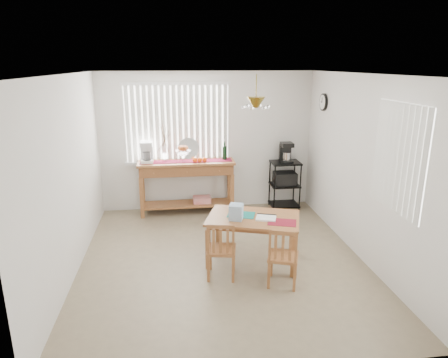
{
  "coord_description": "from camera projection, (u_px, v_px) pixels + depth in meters",
  "views": [
    {
      "loc": [
        -0.65,
        -5.18,
        2.73
      ],
      "look_at": [
        0.1,
        0.55,
        1.05
      ],
      "focal_mm": 32.0,
      "sensor_mm": 36.0,
      "label": 1
    }
  ],
  "objects": [
    {
      "name": "ground",
      "position": [
        222.0,
        260.0,
        5.78
      ],
      "size": [
        4.0,
        4.5,
        0.01
      ],
      "primitive_type": "cube",
      "color": "gray"
    },
    {
      "name": "room_shell",
      "position": [
        222.0,
        144.0,
        5.32
      ],
      "size": [
        4.2,
        4.7,
        2.7
      ],
      "color": "white",
      "rests_on": "ground"
    },
    {
      "name": "sideboard",
      "position": [
        187.0,
        174.0,
        7.4
      ],
      "size": [
        1.77,
        0.5,
        0.99
      ],
      "color": "#A16436",
      "rests_on": "ground"
    },
    {
      "name": "sideboard_items",
      "position": [
        171.0,
        153.0,
        7.27
      ],
      "size": [
        1.68,
        0.42,
        0.76
      ],
      "color": "maroon",
      "rests_on": "sideboard"
    },
    {
      "name": "wire_cart",
      "position": [
        285.0,
        180.0,
        7.7
      ],
      "size": [
        0.54,
        0.43,
        0.92
      ],
      "color": "black",
      "rests_on": "ground"
    },
    {
      "name": "cart_items",
      "position": [
        286.0,
        153.0,
        7.56
      ],
      "size": [
        0.22,
        0.26,
        0.38
      ],
      "color": "black",
      "rests_on": "wire_cart"
    },
    {
      "name": "dining_table",
      "position": [
        253.0,
        222.0,
        5.58
      ],
      "size": [
        1.44,
        1.15,
        0.67
      ],
      "color": "#A16436",
      "rests_on": "ground"
    },
    {
      "name": "table_items",
      "position": [
        244.0,
        214.0,
        5.46
      ],
      "size": [
        0.94,
        0.72,
        0.21
      ],
      "color": "#15786E",
      "rests_on": "dining_table"
    },
    {
      "name": "chair_left",
      "position": [
        221.0,
        250.0,
        5.19
      ],
      "size": [
        0.43,
        0.43,
        0.8
      ],
      "color": "#A16436",
      "rests_on": "ground"
    },
    {
      "name": "chair_right",
      "position": [
        283.0,
        257.0,
        5.01
      ],
      "size": [
        0.47,
        0.47,
        0.8
      ],
      "color": "#A16436",
      "rests_on": "ground"
    }
  ]
}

